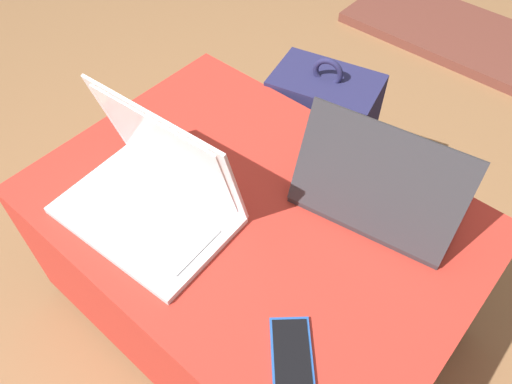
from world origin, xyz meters
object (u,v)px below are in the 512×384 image
(laptop_far, at_px, (379,190))
(cell_phone, at_px, (291,352))
(laptop_near, at_px, (153,193))
(backpack, at_px, (320,141))

(laptop_far, height_order, cell_phone, laptop_far)
(laptop_near, distance_m, cell_phone, 0.44)
(laptop_near, xyz_separation_m, laptop_far, (0.37, 0.33, -0.00))
(cell_phone, xyz_separation_m, backpack, (-0.41, 0.70, -0.25))
(laptop_far, bearing_deg, cell_phone, 90.72)
(laptop_far, distance_m, cell_phone, 0.40)
(laptop_near, relative_size, laptop_far, 1.02)
(cell_phone, bearing_deg, laptop_far, 57.61)
(laptop_near, height_order, backpack, laptop_near)
(laptop_near, bearing_deg, laptop_far, 38.30)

